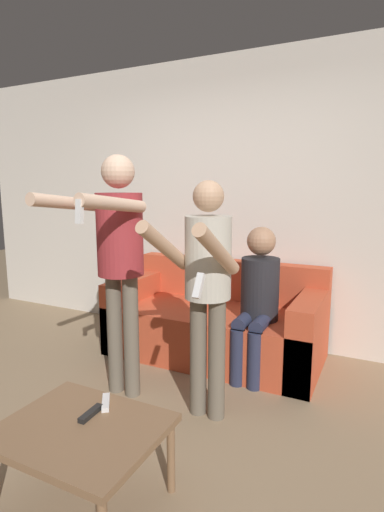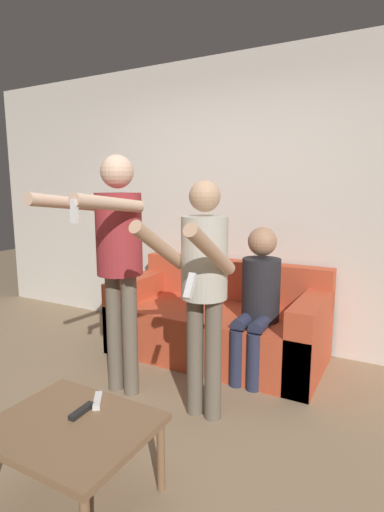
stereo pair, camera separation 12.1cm
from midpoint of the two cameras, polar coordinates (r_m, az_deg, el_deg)
The scene contains 9 objects.
ground_plane at distance 2.68m, azimuth -10.23°, elevation -24.17°, with size 14.00×14.00×0.00m, color #937A5B.
wall_back at distance 3.89m, azimuth 7.11°, elevation 7.62°, with size 6.40×0.06×2.70m.
couch at distance 3.64m, azimuth 4.70°, elevation -9.65°, with size 1.84×0.89×0.81m.
person_standing_left at distance 2.80m, azimuth -9.42°, elevation 1.22°, with size 0.44×0.77×1.71m.
person_standing_right at distance 2.48m, azimuth 2.94°, elevation -3.11°, with size 0.41×0.67×1.53m.
person_seated at distance 3.20m, azimuth 10.52°, elevation -5.48°, with size 0.30×0.53×1.19m.
coffee_table at distance 2.09m, azimuth -15.18°, elevation -23.14°, with size 0.73×0.60×0.41m.
remote_near at distance 2.13m, azimuth -13.83°, elevation -20.72°, with size 0.04×0.15×0.02m.
remote_far at distance 2.20m, azimuth -11.71°, elevation -19.57°, with size 0.12×0.14×0.02m.
Camera 2 is at (1.48, -1.68, 1.49)m, focal length 28.00 mm.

